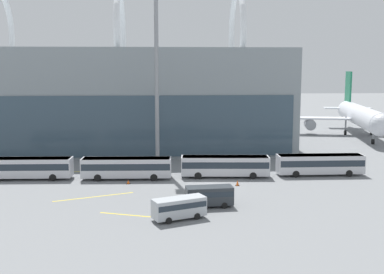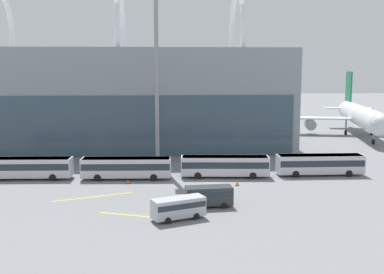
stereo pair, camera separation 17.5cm
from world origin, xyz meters
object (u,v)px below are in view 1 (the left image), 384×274
airliner_at_gate_far (360,116)px  shuttle_bus_2 (225,165)px  traffic_cone_2 (128,182)px  service_van_foreground (209,195)px  shuttle_bus_3 (320,163)px  service_van_crossing (179,207)px  shuttle_bus_1 (127,167)px  traffic_cone_1 (237,183)px  floodlight_mast (156,56)px  shuttle_bus_0 (27,167)px  airliner_at_gate_near (117,120)px

airliner_at_gate_far → shuttle_bus_2: (-36.61, -40.28, -2.82)m
airliner_at_gate_far → traffic_cone_2: bearing=-38.5°
service_van_foreground → airliner_at_gate_far: bearing=-131.5°
shuttle_bus_3 → service_van_crossing: size_ratio=2.14×
shuttle_bus_1 → traffic_cone_1: 15.83m
airliner_at_gate_far → shuttle_bus_1: bearing=-40.7°
airliner_at_gate_far → floodlight_mast: bearing=-45.8°
shuttle_bus_2 → service_van_foreground: shuttle_bus_2 is taller
service_van_foreground → shuttle_bus_2: bearing=-109.5°
service_van_foreground → traffic_cone_1: 10.61m
shuttle_bus_0 → shuttle_bus_2: 28.05m
traffic_cone_1 → shuttle_bus_1: bearing=162.4°
airliner_at_gate_near → traffic_cone_2: bearing=15.9°
airliner_at_gate_far → shuttle_bus_1: airliner_at_gate_far is taller
traffic_cone_2 → shuttle_bus_0: bearing=165.7°
service_van_crossing → floodlight_mast: size_ratio=0.19×
traffic_cone_1 → traffic_cone_2: 14.76m
airliner_at_gate_near → traffic_cone_2: size_ratio=59.37×
shuttle_bus_3 → airliner_at_gate_near: bearing=135.0°
traffic_cone_1 → floodlight_mast: bearing=126.4°
shuttle_bus_3 → service_van_crossing: (-21.35, -19.22, -0.45)m
shuttle_bus_1 → floodlight_mast: (4.29, 9.78, 15.67)m
floodlight_mast → shuttle_bus_3: bearing=-21.0°
shuttle_bus_1 → traffic_cone_2: (0.39, -2.85, -1.50)m
shuttle_bus_1 → traffic_cone_2: bearing=-79.9°
shuttle_bus_0 → service_van_foreground: (24.32, -15.04, -0.42)m
service_van_crossing → shuttle_bus_0: bearing=114.4°
traffic_cone_1 → traffic_cone_2: (-14.64, 1.92, -0.07)m
shuttle_bus_3 → floodlight_mast: (-23.76, 9.13, 15.67)m
shuttle_bus_3 → floodlight_mast: bearing=159.4°
airliner_at_gate_far → service_van_crossing: size_ratio=6.77×
shuttle_bus_0 → shuttle_bus_3: same height
floodlight_mast → shuttle_bus_1: bearing=-113.7°
airliner_at_gate_near → shuttle_bus_3: (32.39, -32.85, -2.99)m
airliner_at_gate_near → traffic_cone_1: (19.37, -38.27, -4.42)m
shuttle_bus_3 → service_van_crossing: shuttle_bus_3 is taller
floodlight_mast → traffic_cone_1: size_ratio=40.90×
shuttle_bus_2 → shuttle_bus_3: bearing=5.2°
airliner_at_gate_far → shuttle_bus_2: bearing=-31.7°
airliner_at_gate_far → service_van_foreground: airliner_at_gate_far is taller
service_van_foreground → shuttle_bus_1: bearing=-59.2°
airliner_at_gate_far → traffic_cone_2: (-50.24, -43.45, -4.31)m
airliner_at_gate_far → shuttle_bus_0: bearing=-47.8°
traffic_cone_2 → shuttle_bus_2: bearing=13.1°
shuttle_bus_3 → traffic_cone_1: 14.17m
service_van_crossing → airliner_at_gate_near: bearing=79.4°
shuttle_bus_0 → traffic_cone_1: size_ratio=16.91×
service_van_crossing → traffic_cone_1: service_van_crossing is taller
airliner_at_gate_near → service_van_foreground: bearing=25.6°
airliner_at_gate_near → shuttle_bus_1: airliner_at_gate_near is taller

